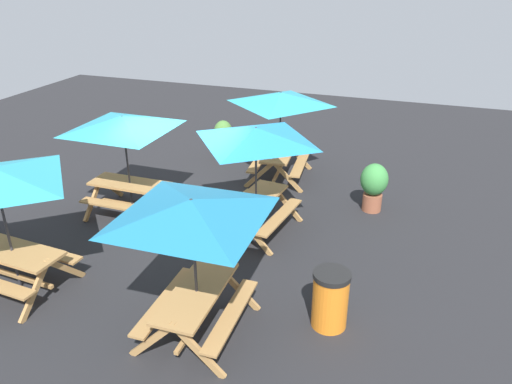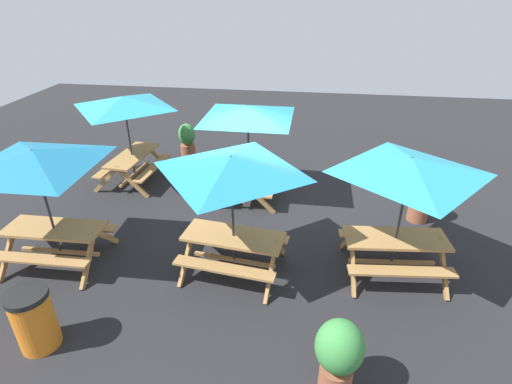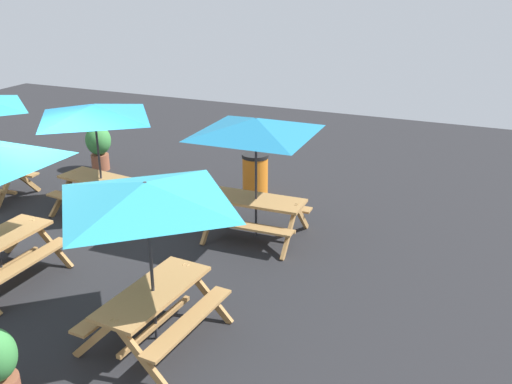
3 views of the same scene
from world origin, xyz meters
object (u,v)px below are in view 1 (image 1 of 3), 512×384
picnic_table_0 (192,219)px  picnic_table_2 (281,105)px  trash_bin_orange (330,299)px  potted_plant_2 (374,184)px  picnic_table_1 (256,142)px  potted_plant_1 (223,138)px  picnic_table_3 (124,130)px

picnic_table_0 → picnic_table_2: (-6.20, -0.56, 0.00)m
trash_bin_orange → picnic_table_0: bearing=-66.5°
potted_plant_2 → trash_bin_orange: bearing=-1.5°
picnic_table_1 → potted_plant_1: size_ratio=2.07×
picnic_table_1 → picnic_table_3: size_ratio=0.83×
picnic_table_2 → potted_plant_1: bearing=-119.5°
picnic_table_3 → picnic_table_0: bearing=-44.7°
picnic_table_2 → picnic_table_3: 4.00m
picnic_table_0 → potted_plant_2: picnic_table_0 is taller
picnic_table_3 → picnic_table_2: bearing=50.2°
picnic_table_0 → potted_plant_1: bearing=-161.5°
picnic_table_2 → trash_bin_orange: bearing=19.0°
trash_bin_orange → potted_plant_1: bearing=-144.8°
picnic_table_2 → potted_plant_1: picnic_table_2 is taller
picnic_table_0 → picnic_table_2: same height
picnic_table_1 → picnic_table_3: same height
picnic_table_3 → picnic_table_1: bearing=4.1°
picnic_table_1 → picnic_table_3: bearing=-78.8°
picnic_table_0 → picnic_table_3: bearing=-136.1°
picnic_table_0 → potted_plant_1: 7.63m
picnic_table_2 → picnic_table_3: bearing=-45.6°
picnic_table_3 → potted_plant_2: bearing=21.3°
picnic_table_3 → potted_plant_1: 4.21m
picnic_table_1 → trash_bin_orange: bearing=47.4°
picnic_table_0 → picnic_table_1: (-3.33, -0.22, 0.00)m
picnic_table_2 → picnic_table_3: (3.06, -2.57, 0.00)m
picnic_table_2 → trash_bin_orange: picnic_table_2 is taller
picnic_table_3 → potted_plant_1: (-3.93, 0.62, -1.37)m
potted_plant_1 → picnic_table_0: bearing=19.6°
picnic_table_0 → trash_bin_orange: bearing=112.4°
trash_bin_orange → potted_plant_2: 4.29m
picnic_table_0 → trash_bin_orange: (-0.82, 1.89, -1.49)m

